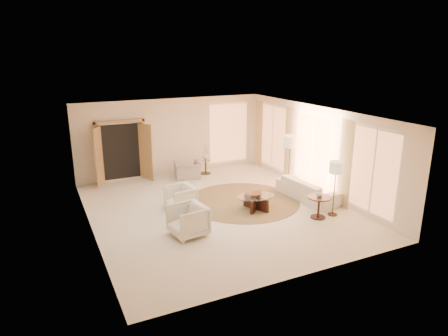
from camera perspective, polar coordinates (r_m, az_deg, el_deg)
name	(u,v)px	position (r m, az deg, el deg)	size (l,w,h in m)	color
room	(217,163)	(11.23, -0.96, 0.69)	(7.04, 8.04, 2.83)	beige
windows_right	(314,151)	(13.09, 12.73, 2.34)	(0.10, 6.40, 2.40)	#FC9F65
window_back_corner	(229,133)	(15.67, 0.67, 5.03)	(1.70, 0.10, 2.40)	#FC9F65
curtains_right	(296,147)	(13.77, 10.26, 2.95)	(0.06, 5.20, 2.60)	tan
french_doors	(122,152)	(14.30, -14.39, 2.24)	(1.95, 0.66, 2.16)	tan
area_rug	(243,201)	(12.30, 2.71, -4.74)	(3.46, 3.46, 0.01)	#43341D
sofa	(307,189)	(12.67, 11.82, -2.97)	(2.14, 0.84, 0.63)	silver
armchair_left	(181,197)	(11.59, -6.23, -4.14)	(0.76, 0.71, 0.78)	silver
armchair_right	(188,219)	(10.01, -5.18, -7.27)	(0.83, 0.78, 0.86)	silver
accent_chair	(187,168)	(14.44, -5.25, 0.06)	(0.90, 0.59, 0.79)	#9C998D
coffee_table	(256,201)	(11.61, 4.58, -4.71)	(1.37, 1.37, 0.42)	black
end_table	(319,203)	(11.27, 13.40, -4.93)	(0.66, 0.66, 0.62)	black
side_table	(206,165)	(14.93, -2.64, 0.47)	(0.49, 0.49, 0.57)	#322A1C
floor_lamp_near	(290,144)	(13.15, 9.43, 3.41)	(0.44, 0.44, 1.80)	#322A1C
floor_lamp_far	(336,170)	(11.28, 15.71, -0.26)	(0.38, 0.38, 1.56)	#322A1C
bowl	(256,195)	(11.54, 4.61, -3.80)	(0.32, 0.32, 0.08)	brown
end_vase	(320,194)	(11.18, 13.49, -3.61)	(0.16, 0.16, 0.17)	silver
side_vase	(206,156)	(14.84, -2.65, 1.74)	(0.23, 0.23, 0.24)	silver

